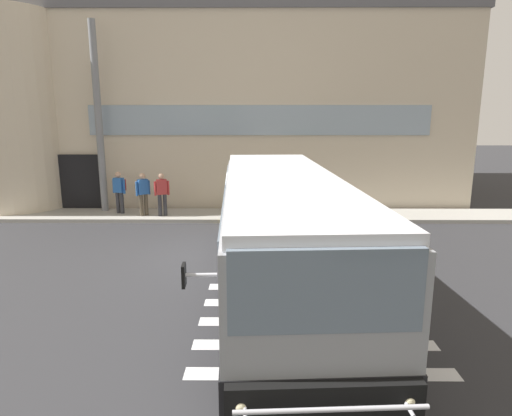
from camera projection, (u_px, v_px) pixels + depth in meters
name	position (u px, v px, depth m)	size (l,w,h in m)	color
ground_plane	(225.00, 256.00, 12.91)	(80.00, 90.00, 0.02)	#2B2B2D
bay_paint_stripes	(309.00, 322.00, 8.79)	(4.40, 3.96, 0.01)	silver
terminal_building	(228.00, 111.00, 23.36)	(21.71, 13.80, 8.39)	beige
boarding_curb	(234.00, 216.00, 17.59)	(23.91, 2.00, 0.15)	#9E9B93
entry_support_column	(99.00, 119.00, 17.41)	(0.28, 0.28, 7.43)	slate
bus_main_foreground	(281.00, 233.00, 10.29)	(3.15, 10.88, 2.70)	gray
passenger_near_column	(120.00, 189.00, 17.50)	(0.56, 0.47, 1.68)	#2D2D33
passenger_by_doorway	(143.00, 192.00, 17.08)	(0.48, 0.41, 1.68)	#4C4233
passenger_at_curb_edge	(162.00, 192.00, 17.05)	(0.56, 0.33, 1.68)	#2D2D33
safety_bollard_yellow	(227.00, 213.00, 16.34)	(0.18, 0.18, 0.90)	yellow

